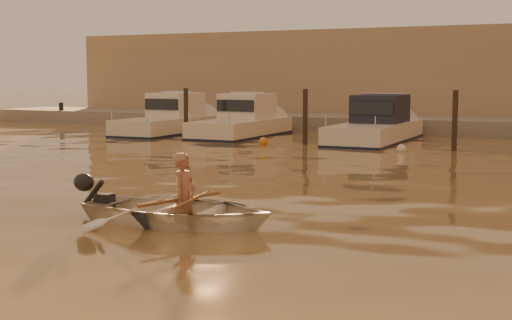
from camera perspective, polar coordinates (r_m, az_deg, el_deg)
The scene contains 17 objects.
ground_plane at distance 11.25m, azimuth 4.51°, elevation -5.80°, with size 160.00×160.00×0.00m, color olive.
dinghy at distance 11.91m, azimuth -6.17°, elevation -4.03°, with size 2.36×3.31×0.68m, color white.
person at distance 11.82m, azimuth -5.76°, elevation -3.02°, with size 0.54×0.36×1.49m, color #9D674E.
outboard_motor at distance 12.69m, azimuth -12.10°, elevation -3.21°, with size 0.90×0.40×0.70m, color black, non-canonical shape.
oar_port at distance 11.76m, azimuth -5.12°, elevation -3.18°, with size 0.06×0.06×2.10m, color brown.
oar_starboard at distance 11.85m, azimuth -5.97°, elevation -3.11°, with size 0.06×0.06×2.10m, color brown.
moored_boat_0 at distance 31.11m, azimuth -6.99°, elevation 3.27°, with size 2.14×6.84×1.75m, color silver, non-canonical shape.
moored_boat_1 at distance 29.40m, azimuth -1.20°, elevation 3.13°, with size 2.19×6.53×1.75m, color beige, non-canonical shape.
moored_boat_2 at distance 27.36m, azimuth 9.54°, elevation 2.78°, with size 2.18×7.33×1.75m, color silver, non-canonical shape.
piling_0 at distance 28.08m, azimuth -5.61°, elevation 3.50°, with size 0.18×0.18×2.20m, color #2D2319.
piling_1 at distance 25.89m, azimuth 3.95°, elevation 3.25°, with size 0.18×0.18×2.20m, color #2D2319.
piling_2 at distance 24.47m, azimuth 15.61°, elevation 2.83°, with size 0.18×0.18×2.20m, color #2D2319.
fender_a at distance 28.75m, azimuth -9.31°, elevation 1.92°, with size 0.30×0.30×0.30m, color silver.
fender_b at distance 25.99m, azimuth 0.58°, elevation 1.51°, with size 0.30×0.30×0.30m, color orange.
fender_c at distance 23.74m, azimuth 11.56°, elevation 0.89°, with size 0.30×0.30×0.30m, color silver.
quay at distance 32.10m, azimuth 18.24°, elevation 2.24°, with size 52.00×4.00×1.00m, color gray.
waterfront_building at distance 37.48m, azimuth 19.40°, elevation 6.23°, with size 46.00×7.00×4.80m, color #9E8466.
Camera 1 is at (3.87, -10.28, 2.42)m, focal length 50.00 mm.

